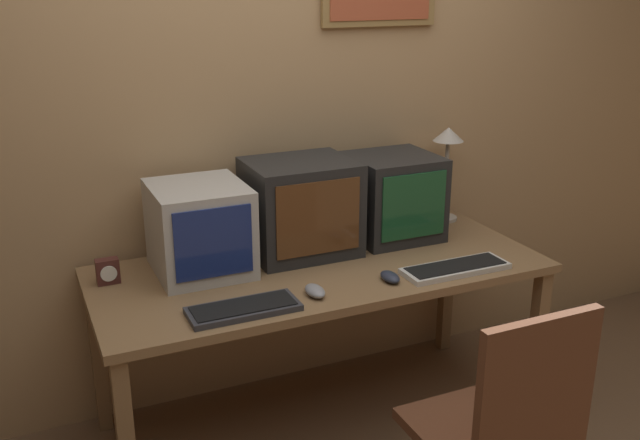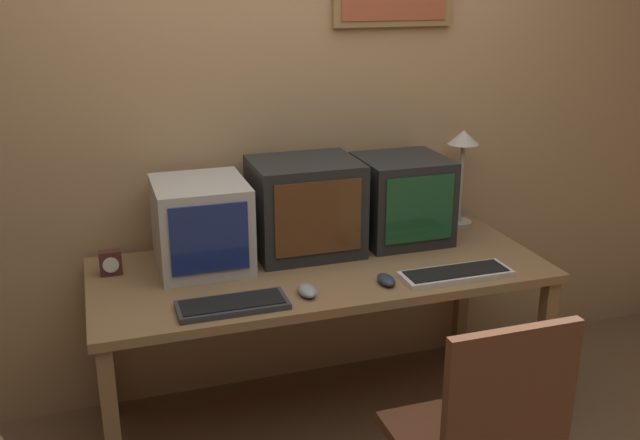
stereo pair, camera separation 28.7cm
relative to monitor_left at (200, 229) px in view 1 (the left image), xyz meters
name	(u,v)px [view 1 (the left image)]	position (x,y,z in m)	size (l,w,h in m)	color
wall_back	(278,114)	(0.46, 0.30, 0.38)	(8.00, 0.08, 2.60)	tan
desk	(320,282)	(0.45, -0.16, -0.25)	(1.85, 0.79, 0.75)	olive
monitor_left	(200,229)	(0.00, 0.00, 0.00)	(0.37, 0.40, 0.36)	#B7B2A8
monitor_center	(301,207)	(0.45, 0.03, 0.02)	(0.45, 0.38, 0.40)	black
monitor_right	(393,196)	(0.90, 0.04, 0.01)	(0.38, 0.37, 0.38)	black
keyboard_main	(243,309)	(0.03, -0.43, -0.17)	(0.40, 0.16, 0.03)	#333338
keyboard_side	(455,268)	(0.93, -0.43, -0.17)	(0.45, 0.15, 0.03)	beige
mouse_near_keyboard	(315,291)	(0.32, -0.41, -0.16)	(0.07, 0.12, 0.04)	gray
mouse_far_corner	(390,277)	(0.64, -0.41, -0.16)	(0.06, 0.11, 0.04)	#282D3D
desk_clock	(108,271)	(-0.37, 0.02, -0.13)	(0.09, 0.05, 0.10)	#4C231E
desk_lamp	(448,151)	(1.25, 0.14, 0.17)	(0.15, 0.15, 0.46)	#B2A899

